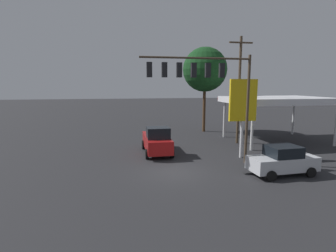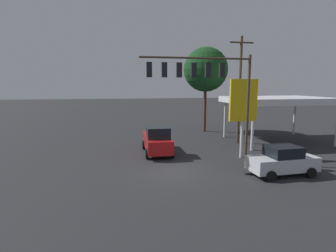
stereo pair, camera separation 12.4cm
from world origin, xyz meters
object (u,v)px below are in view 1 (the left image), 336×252
(fire_hydrant, at_px, (275,168))
(utility_pole, at_px, (239,88))
(traffic_signal_assembly, at_px, (204,79))
(price_sign, at_px, (243,103))
(street_tree, at_px, (205,70))
(pickup_parked, at_px, (157,141))
(sedan_far, at_px, (283,160))

(fire_hydrant, bearing_deg, utility_pole, -100.24)
(traffic_signal_assembly, relative_size, price_sign, 1.27)
(price_sign, bearing_deg, street_tree, -94.30)
(pickup_parked, bearing_deg, street_tree, 143.18)
(street_tree, relative_size, fire_hydrant, 11.85)
(sedan_far, bearing_deg, pickup_parked, -45.82)
(utility_pole, distance_m, pickup_parked, 10.01)
(pickup_parked, bearing_deg, sedan_far, 47.46)
(sedan_far, xyz_separation_m, street_tree, (-0.14, -16.54, 6.74))
(utility_pole, relative_size, street_tree, 1.00)
(sedan_far, bearing_deg, street_tree, -93.18)
(pickup_parked, bearing_deg, fire_hydrant, 46.74)
(sedan_far, relative_size, fire_hydrant, 5.09)
(traffic_signal_assembly, bearing_deg, utility_pole, -131.87)
(pickup_parked, distance_m, sedan_far, 9.99)
(traffic_signal_assembly, bearing_deg, fire_hydrant, 146.65)
(utility_pole, distance_m, street_tree, 7.52)
(traffic_signal_assembly, distance_m, sedan_far, 7.54)
(price_sign, height_order, pickup_parked, price_sign)
(street_tree, bearing_deg, fire_hydrant, 88.25)
(utility_pole, bearing_deg, traffic_signal_assembly, 48.13)
(traffic_signal_assembly, relative_size, pickup_parked, 1.53)
(pickup_parked, distance_m, fire_hydrant, 9.62)
(traffic_signal_assembly, distance_m, utility_pole, 8.78)
(price_sign, bearing_deg, traffic_signal_assembly, 20.78)
(pickup_parked, height_order, sedan_far, pickup_parked)
(sedan_far, height_order, street_tree, street_tree)
(utility_pole, bearing_deg, fire_hydrant, 79.76)
(utility_pole, bearing_deg, price_sign, 67.69)
(utility_pole, distance_m, fire_hydrant, 10.69)
(utility_pole, relative_size, fire_hydrant, 11.88)
(traffic_signal_assembly, xyz_separation_m, utility_pole, (-5.84, -6.52, -0.70))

